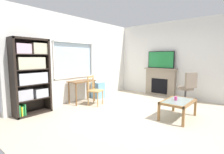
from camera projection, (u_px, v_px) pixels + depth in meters
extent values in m
cube|color=beige|center=(136.00, 113.00, 4.48)|extent=(5.88, 5.54, 0.02)
cube|color=silver|center=(81.00, 88.00, 5.89)|extent=(4.88, 0.12, 0.80)
cube|color=silver|center=(80.00, 30.00, 5.66)|extent=(4.88, 0.12, 0.82)
cube|color=silver|center=(28.00, 61.00, 4.45)|extent=(1.37, 0.12, 1.16)
cube|color=silver|center=(109.00, 59.00, 6.87)|extent=(1.98, 0.12, 1.16)
cube|color=silver|center=(73.00, 60.00, 5.55)|extent=(1.52, 0.02, 1.16)
cube|color=white|center=(75.00, 77.00, 5.57)|extent=(1.58, 0.06, 0.03)
cube|color=white|center=(74.00, 42.00, 5.44)|extent=(1.58, 0.06, 0.03)
cube|color=white|center=(53.00, 60.00, 4.93)|extent=(0.03, 0.06, 1.16)
cube|color=white|center=(92.00, 60.00, 6.08)|extent=(0.03, 0.06, 1.16)
cube|color=silver|center=(173.00, 60.00, 6.21)|extent=(0.12, 4.74, 2.78)
cube|color=black|center=(13.00, 78.00, 3.97)|extent=(0.05, 0.38, 1.94)
cube|color=black|center=(47.00, 76.00, 4.61)|extent=(0.05, 0.38, 1.94)
cube|color=black|center=(29.00, 39.00, 4.18)|extent=(0.90, 0.38, 0.05)
cube|color=black|center=(33.00, 113.00, 4.40)|extent=(0.90, 0.38, 0.05)
cube|color=black|center=(28.00, 76.00, 4.40)|extent=(0.90, 0.02, 1.94)
cube|color=black|center=(32.00, 99.00, 4.35)|extent=(0.85, 0.36, 0.02)
cube|color=black|center=(32.00, 84.00, 4.31)|extent=(0.85, 0.36, 0.02)
cube|color=black|center=(31.00, 69.00, 4.27)|extent=(0.85, 0.36, 0.02)
cube|color=black|center=(30.00, 54.00, 4.22)|extent=(0.85, 0.36, 0.02)
cube|color=#B2B2BC|center=(24.00, 95.00, 4.17)|extent=(0.35, 0.30, 0.26)
cube|color=silver|center=(40.00, 93.00, 4.49)|extent=(0.33, 0.30, 0.22)
cube|color=silver|center=(32.00, 78.00, 4.29)|extent=(0.71, 0.31, 0.28)
cube|color=beige|center=(30.00, 63.00, 4.24)|extent=(0.66, 0.27, 0.30)
cube|color=beige|center=(22.00, 49.00, 4.06)|extent=(0.34, 0.31, 0.24)
cube|color=beige|center=(38.00, 49.00, 4.37)|extent=(0.36, 0.27, 0.28)
cube|color=green|center=(18.00, 110.00, 4.09)|extent=(0.03, 0.26, 0.27)
cube|color=yellow|center=(20.00, 111.00, 4.12)|extent=(0.03, 0.30, 0.23)
cube|color=green|center=(21.00, 110.00, 4.15)|extent=(0.04, 0.24, 0.23)
cube|color=green|center=(23.00, 109.00, 4.18)|extent=(0.03, 0.29, 0.28)
cube|color=brown|center=(82.00, 81.00, 5.44)|extent=(0.86, 0.47, 0.03)
cylinder|color=brown|center=(76.00, 95.00, 5.07)|extent=(0.04, 0.04, 0.69)
cylinder|color=brown|center=(94.00, 91.00, 5.65)|extent=(0.04, 0.04, 0.69)
cylinder|color=brown|center=(69.00, 93.00, 5.31)|extent=(0.04, 0.04, 0.69)
cylinder|color=brown|center=(87.00, 90.00, 5.88)|extent=(0.04, 0.04, 0.69)
cube|color=tan|center=(95.00, 91.00, 5.17)|extent=(0.52, 0.51, 0.04)
cylinder|color=tan|center=(98.00, 100.00, 4.98)|extent=(0.04, 0.04, 0.43)
cylinder|color=tan|center=(103.00, 97.00, 5.29)|extent=(0.04, 0.04, 0.43)
cylinder|color=tan|center=(88.00, 99.00, 5.10)|extent=(0.04, 0.04, 0.43)
cylinder|color=tan|center=(94.00, 96.00, 5.41)|extent=(0.04, 0.04, 0.43)
cylinder|color=tan|center=(88.00, 84.00, 5.05)|extent=(0.04, 0.04, 0.45)
cylinder|color=tan|center=(93.00, 82.00, 5.36)|extent=(0.04, 0.04, 0.45)
cube|color=tan|center=(91.00, 77.00, 5.18)|extent=(0.35, 0.15, 0.06)
cylinder|color=tan|center=(89.00, 85.00, 5.11)|extent=(0.02, 0.02, 0.35)
cylinder|color=tan|center=(91.00, 84.00, 5.21)|extent=(0.02, 0.02, 0.35)
cylinder|color=tan|center=(92.00, 84.00, 5.30)|extent=(0.02, 0.02, 0.35)
cube|color=#72ADDB|center=(98.00, 90.00, 6.10)|extent=(0.35, 0.40, 0.57)
cube|color=gray|center=(160.00, 82.00, 6.45)|extent=(0.18, 1.15, 1.02)
cube|color=black|center=(159.00, 86.00, 6.40)|extent=(0.03, 0.63, 0.56)
cube|color=gray|center=(161.00, 69.00, 6.38)|extent=(0.26, 1.25, 0.04)
cube|color=black|center=(161.00, 60.00, 6.34)|extent=(0.05, 1.02, 0.64)
cube|color=#237F3D|center=(161.00, 60.00, 6.32)|extent=(0.01, 0.97, 0.59)
cylinder|color=#7A6B5B|center=(186.00, 88.00, 5.42)|extent=(0.48, 0.48, 0.09)
cube|color=#7A6B5B|center=(191.00, 80.00, 5.18)|extent=(0.38, 0.29, 0.48)
cylinder|color=#38383D|center=(185.00, 95.00, 5.45)|extent=(0.06, 0.06, 0.42)
cube|color=#38383D|center=(181.00, 102.00, 5.43)|extent=(0.25, 0.18, 0.03)
cylinder|color=#38383D|center=(178.00, 103.00, 5.39)|extent=(0.05, 0.05, 0.05)
cube|color=#38383D|center=(187.00, 103.00, 5.33)|extent=(0.24, 0.20, 0.03)
cylinder|color=#38383D|center=(189.00, 104.00, 5.19)|extent=(0.05, 0.05, 0.05)
cube|color=#38383D|center=(190.00, 102.00, 5.42)|extent=(0.13, 0.27, 0.03)
cylinder|color=#38383D|center=(194.00, 103.00, 5.38)|extent=(0.05, 0.05, 0.05)
cube|color=#38383D|center=(186.00, 101.00, 5.58)|extent=(0.28, 0.05, 0.03)
cylinder|color=#38383D|center=(187.00, 100.00, 5.69)|extent=(0.05, 0.05, 0.05)
cube|color=#38383D|center=(181.00, 101.00, 5.59)|extent=(0.11, 0.28, 0.03)
cylinder|color=#38383D|center=(177.00, 100.00, 5.70)|extent=(0.05, 0.05, 0.05)
cube|color=#8C9E99|center=(178.00, 101.00, 4.04)|extent=(0.87, 0.50, 0.02)
cube|color=olive|center=(190.00, 103.00, 3.86)|extent=(0.97, 0.05, 0.05)
cube|color=olive|center=(167.00, 100.00, 4.22)|extent=(0.97, 0.05, 0.05)
cube|color=olive|center=(171.00, 106.00, 3.69)|extent=(0.05, 0.60, 0.05)
cube|color=olive|center=(184.00, 98.00, 4.39)|extent=(0.05, 0.60, 0.05)
cube|color=olive|center=(183.00, 118.00, 3.54)|extent=(0.05, 0.05, 0.39)
cube|color=olive|center=(195.00, 108.00, 4.24)|extent=(0.05, 0.05, 0.39)
cube|color=olive|center=(159.00, 113.00, 3.89)|extent=(0.05, 0.05, 0.39)
cube|color=olive|center=(174.00, 104.00, 4.59)|extent=(0.05, 0.05, 0.39)
cylinder|color=#DB3D84|center=(176.00, 98.00, 4.06)|extent=(0.07, 0.07, 0.09)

